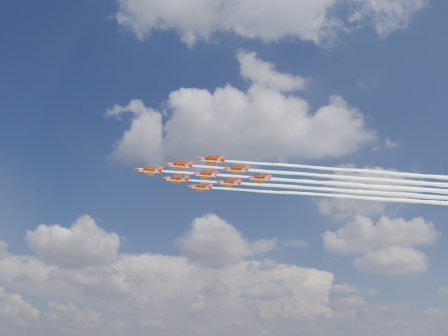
{
  "coord_description": "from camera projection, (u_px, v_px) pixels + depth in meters",
  "views": [
    {
      "loc": [
        40.44,
        -144.19,
        15.88
      ],
      "look_at": [
        11.67,
        -0.33,
        79.4
      ],
      "focal_mm": 35.0,
      "sensor_mm": 36.0,
      "label": 1
    }
  ],
  "objects": [
    {
      "name": "jet_lead",
      "position": [
        321.0,
        183.0,
        171.84
      ],
      "size": [
        131.39,
        55.84,
        2.62
      ],
      "rotation": [
        0.0,
        0.0,
        0.38
      ],
      "color": "red"
    },
    {
      "name": "jet_row2_port",
      "position": [
        354.0,
        178.0,
        167.5
      ],
      "size": [
        131.39,
        55.84,
        2.62
      ],
      "rotation": [
        0.0,
        0.0,
        0.38
      ],
      "color": "red"
    },
    {
      "name": "jet_row2_starb",
      "position": [
        339.0,
        190.0,
        179.7
      ],
      "size": [
        131.39,
        55.84,
        2.62
      ],
      "rotation": [
        0.0,
        0.0,
        0.38
      ],
      "color": "red"
    },
    {
      "name": "jet_row3_port",
      "position": [
        388.0,
        173.0,
        163.17
      ],
      "size": [
        131.39,
        55.84,
        2.62
      ],
      "rotation": [
        0.0,
        0.0,
        0.38
      ],
      "color": "red"
    },
    {
      "name": "jet_row3_centre",
      "position": [
        370.0,
        186.0,
        175.37
      ],
      "size": [
        131.39,
        55.84,
        2.62
      ],
      "rotation": [
        0.0,
        0.0,
        0.38
      ],
      "color": "red"
    },
    {
      "name": "jet_row3_starb",
      "position": [
        355.0,
        197.0,
        187.56
      ],
      "size": [
        131.39,
        55.84,
        2.62
      ],
      "rotation": [
        0.0,
        0.0,
        0.38
      ],
      "color": "red"
    },
    {
      "name": "jet_row4_port",
      "position": [
        404.0,
        182.0,
        171.04
      ],
      "size": [
        131.39,
        55.84,
        2.62
      ],
      "rotation": [
        0.0,
        0.0,
        0.38
      ],
      "color": "red"
    },
    {
      "name": "jet_row4_starb",
      "position": [
        386.0,
        193.0,
        183.23
      ],
      "size": [
        131.39,
        55.84,
        2.62
      ],
      "rotation": [
        0.0,
        0.0,
        0.38
      ],
      "color": "red"
    },
    {
      "name": "jet_tail",
      "position": [
        418.0,
        190.0,
        178.9
      ],
      "size": [
        131.39,
        55.84,
        2.62
      ],
      "rotation": [
        0.0,
        0.0,
        0.38
      ],
      "color": "red"
    }
  ]
}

